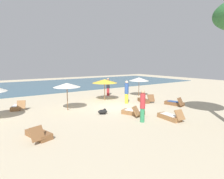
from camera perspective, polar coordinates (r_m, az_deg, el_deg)
ground_plane at (r=14.68m, az=1.50°, el=-5.38°), size 60.00×60.00×0.00m
ocean_water at (r=29.95m, az=-17.87°, el=1.34°), size 48.00×16.00×0.06m
umbrella_0 at (r=16.95m, az=-2.30°, el=2.61°), size 2.29×2.29×1.96m
umbrella_1 at (r=19.32m, az=8.34°, el=3.18°), size 2.06×2.06×1.95m
umbrella_3 at (r=13.75m, az=-13.77°, el=1.33°), size 1.95×1.95×2.02m
lounger_0 at (r=9.49m, az=-21.76°, el=-12.73°), size 1.02×1.73×0.75m
lounger_1 at (r=15.65m, az=-27.25°, el=-4.79°), size 1.08×1.75×0.73m
lounger_2 at (r=16.58m, az=9.90°, el=-3.30°), size 1.19×1.74×0.74m
lounger_3 at (r=16.03m, az=18.84°, el=-4.00°), size 0.94×1.72×0.74m
lounger_5 at (r=12.55m, az=6.61°, el=-6.99°), size 1.22×1.75×0.73m
lounger_6 at (r=12.01m, az=17.54°, el=-8.04°), size 0.72×1.70×0.73m
person_0 at (r=10.95m, az=9.43°, el=-4.89°), size 0.32×0.32×1.93m
person_1 at (r=15.75m, az=4.53°, el=-0.74°), size 0.47×0.47×1.96m
person_2 at (r=19.47m, az=-1.23°, el=0.88°), size 0.40×0.40×1.87m
dog at (r=12.65m, az=-2.83°, el=-6.83°), size 0.70×0.56×0.33m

